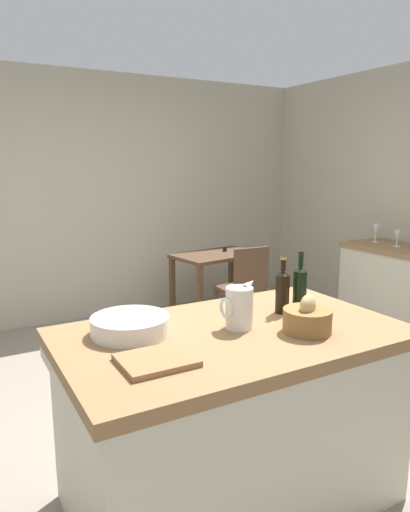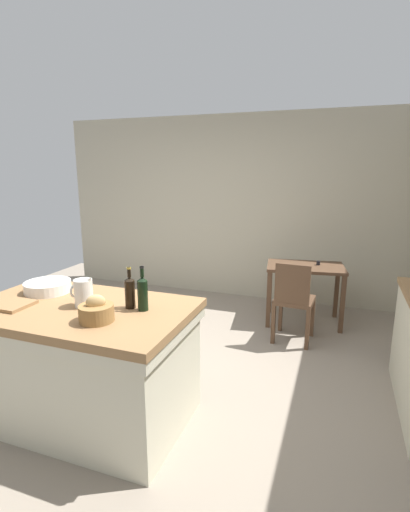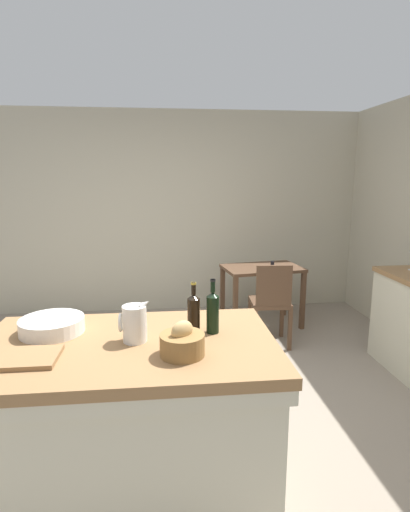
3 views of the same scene
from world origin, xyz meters
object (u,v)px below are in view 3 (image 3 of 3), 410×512
Objects in this scene: writing_desk at (262,276)px; wooden_chair at (271,301)px; pitcher at (134,323)px; wash_bowl at (52,325)px; island_table at (130,411)px; bread_basket at (182,343)px; wine_bottle_amber at (194,312)px; wine_bottle_dark at (213,311)px; cutting_board at (28,358)px.

writing_desk is 0.62m from wooden_chair.
wooden_chair reaches higher than writing_desk.
pitcher reaches higher than wash_bowl.
island_table is 6.66× the size of pitcher.
writing_desk is 2.71× the size of wash_bowl.
writing_desk is 2.91m from wash_bowl.
wooden_chair is (-0.06, -0.61, -0.11)m from writing_desk.
wash_bowl is (-0.44, 0.19, 0.45)m from island_table.
bread_basket reaches higher than island_table.
island_table is 2.81m from writing_desk.
bread_basket reaches higher than wooden_chair.
bread_basket is at bearing -116.82° from wooden_chair.
wooden_chair is 2.05m from wine_bottle_amber.
island_table is 0.72m from wine_bottle_dark.
wine_bottle_dark is at bearing -115.55° from wooden_chair.
bread_basket is (0.72, -0.37, 0.02)m from wash_bowl.
wine_bottle_amber is (0.80, -0.09, 0.08)m from wash_bowl.
wooden_chair is 2.44m from wash_bowl.
writing_desk is at bearing 60.86° from island_table.
cutting_board is at bearing -162.34° from wine_bottle_amber.
pitcher is 0.67× the size of wash_bowl.
wooden_chair is at bearing 61.52° from wine_bottle_amber.
island_table is 0.65m from cutting_board.
island_table reaches higher than writing_desk.
bread_basket is at bearing -38.73° from pitcher.
island_table is 4.47× the size of wash_bowl.
cutting_board is at bearing 178.33° from bread_basket.
pitcher is 0.51m from wash_bowl.
wash_bowl is 1.21× the size of wine_bottle_amber.
wash_bowl is at bearing 156.95° from island_table.
wash_bowl reaches higher than writing_desk.
wine_bottle_amber is at bearing 74.39° from bread_basket.
pitcher is 0.44m from wine_bottle_dark.
wine_bottle_dark is at bearing 9.95° from pitcher.
wash_bowl is at bearing 159.99° from pitcher.
bread_basket is at bearing -32.97° from island_table.
wine_bottle_amber is (0.33, 0.09, 0.02)m from pitcher.
bread_basket is at bearing -124.25° from wine_bottle_dark.
wooden_chair is at bearing 63.18° from bread_basket.
writing_desk is at bearing 66.95° from wine_bottle_amber.
writing_desk is (1.36, 2.45, 0.12)m from island_table.
wine_bottle_amber is at bearing -118.48° from wooden_chair.
pitcher reaches higher than bread_basket.
cutting_board is at bearing -131.49° from wooden_chair.
cutting_board is (-0.75, 0.02, -0.05)m from bread_basket.
wine_bottle_dark is 1.06× the size of wine_bottle_amber.
island_table is at bearing -125.45° from wooden_chair.
wooden_chair is 4.02× the size of bread_basket.
wine_bottle_amber is (0.08, 0.28, 0.06)m from bread_basket.
pitcher reaches higher than island_table.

